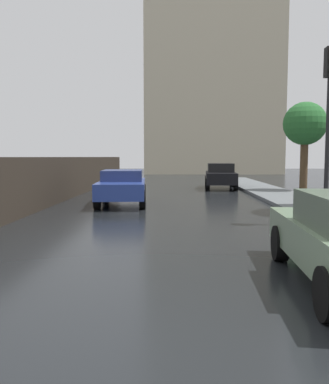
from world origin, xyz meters
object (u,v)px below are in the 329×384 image
Objects in this scene: car_blue_far_ahead at (122,186)px; traffic_light at (329,102)px; street_tree_mid at (305,125)px; car_black_near_kerb at (220,176)px.

car_blue_far_ahead is 8.10m from traffic_light.
car_blue_far_ahead is 10.14m from street_tree_mid.
traffic_light is (5.97, -4.87, 2.51)m from car_blue_far_ahead.
traffic_light is at bearing -80.37° from car_black_near_kerb.
car_black_near_kerb is 0.96× the size of car_blue_far_ahead.
car_black_near_kerb reaches higher than car_blue_far_ahead.
car_black_near_kerb is at bearing 95.90° from traffic_light.
car_blue_far_ahead is 1.02× the size of traffic_light.
car_black_near_kerb is 5.46m from street_tree_mid.
car_blue_far_ahead is (-4.67, -7.74, -0.04)m from car_black_near_kerb.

